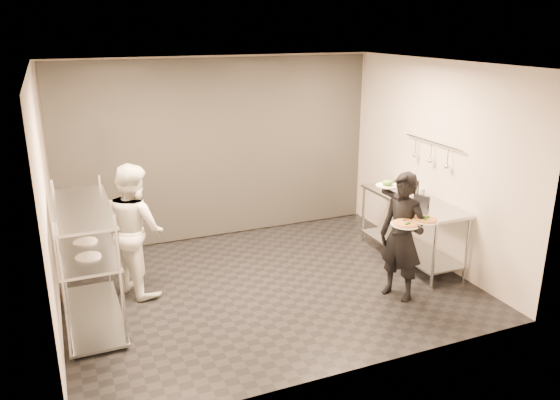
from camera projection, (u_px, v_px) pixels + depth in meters
name	position (u px, v px, depth m)	size (l,w,h in m)	color
room_shell	(237.00, 161.00, 7.67)	(5.00, 4.00, 2.80)	black
pass_rack	(87.00, 258.00, 6.04)	(0.60, 1.60, 1.50)	#B3B5BA
prep_counter	(411.00, 219.00, 7.68)	(0.60, 1.80, 0.92)	#B3B5BA
utensil_rail	(431.00, 153.00, 7.49)	(0.07, 1.20, 0.31)	#B3B5BA
waiter	(402.00, 237.00, 6.57)	(0.58, 0.38, 1.59)	black
chef	(135.00, 229.00, 6.72)	(0.81, 0.63, 1.66)	silver
pizza_plate_near	(406.00, 224.00, 6.29)	(0.34, 0.34, 0.05)	silver
pizza_plate_far	(426.00, 220.00, 6.34)	(0.30, 0.30, 0.05)	silver
salad_plate	(388.00, 184.00, 6.61)	(0.28, 0.28, 0.07)	silver
pos_monitor	(421.00, 201.00, 7.22)	(0.05, 0.23, 0.16)	black
bottle_green	(415.00, 192.00, 7.45)	(0.07, 0.07, 0.26)	gray
bottle_clear	(422.00, 196.00, 7.40)	(0.06, 0.06, 0.19)	gray
bottle_dark	(416.00, 189.00, 7.59)	(0.07, 0.07, 0.24)	black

